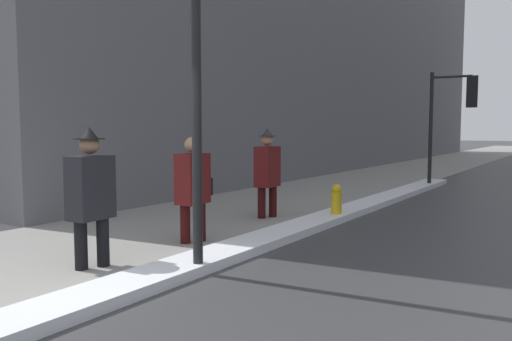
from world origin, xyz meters
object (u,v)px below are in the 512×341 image
at_px(pedestrian_trailing, 91,192).
at_px(fire_hydrant, 336,203).
at_px(traffic_light_near, 457,104).
at_px(pedestrian_nearside, 267,169).
at_px(pedestrian_with_shoulder_bag, 193,185).

relative_size(pedestrian_trailing, fire_hydrant, 2.53).
distance_m(traffic_light_near, pedestrian_trailing, 11.68).
xyz_separation_m(traffic_light_near, pedestrian_nearside, (-1.96, -7.20, -1.50)).
relative_size(traffic_light_near, pedestrian_with_shoulder_bag, 2.10).
height_order(traffic_light_near, pedestrian_trailing, traffic_light_near).
bearing_deg(pedestrian_trailing, pedestrian_nearside, 176.75).
xyz_separation_m(pedestrian_trailing, fire_hydrant, (1.16, 4.73, -0.62)).
bearing_deg(pedestrian_nearside, traffic_light_near, 160.30).
bearing_deg(pedestrian_trailing, traffic_light_near, 166.24).
bearing_deg(fire_hydrant, pedestrian_with_shoulder_bag, -109.54).
relative_size(pedestrian_with_shoulder_bag, pedestrian_nearside, 0.93).
height_order(traffic_light_near, pedestrian_nearside, traffic_light_near).
distance_m(pedestrian_trailing, fire_hydrant, 4.91).
bearing_deg(pedestrian_nearside, pedestrian_with_shoulder_bag, 0.31).
distance_m(pedestrian_trailing, pedestrian_nearside, 4.23).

